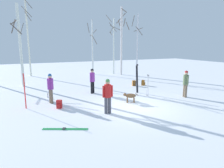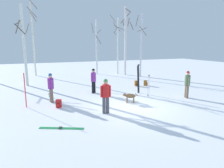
# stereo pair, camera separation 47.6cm
# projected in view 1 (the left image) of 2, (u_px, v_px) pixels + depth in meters

# --- Properties ---
(ground_plane) EXTENTS (60.00, 60.00, 0.00)m
(ground_plane) POSITION_uv_depth(u_px,v_px,m) (134.00, 107.00, 10.71)
(ground_plane) COLOR white
(person_0) EXTENTS (0.34, 0.51, 1.72)m
(person_0) POSITION_uv_depth(u_px,v_px,m) (186.00, 82.00, 12.52)
(person_0) COLOR #72604C
(person_0) RESTS_ON ground_plane
(person_1) EXTENTS (0.44, 0.35, 1.72)m
(person_1) POSITION_uv_depth(u_px,v_px,m) (92.00, 79.00, 13.52)
(person_1) COLOR black
(person_1) RESTS_ON ground_plane
(person_2) EXTENTS (0.34, 0.51, 1.72)m
(person_2) POSITION_uv_depth(u_px,v_px,m) (50.00, 86.00, 11.19)
(person_2) COLOR #72604C
(person_2) RESTS_ON ground_plane
(person_3) EXTENTS (0.52, 0.34, 1.72)m
(person_3) POSITION_uv_depth(u_px,v_px,m) (108.00, 94.00, 9.47)
(person_3) COLOR #4C4C56
(person_3) RESTS_ON ground_plane
(dog) EXTENTS (0.83, 0.45, 0.57)m
(dog) POSITION_uv_depth(u_px,v_px,m) (130.00, 96.00, 11.40)
(dog) COLOR brown
(dog) RESTS_ON ground_plane
(ski_pair_planted_0) EXTENTS (0.06, 0.14, 1.87)m
(ski_pair_planted_0) POSITION_uv_depth(u_px,v_px,m) (25.00, 91.00, 10.22)
(ski_pair_planted_0) COLOR red
(ski_pair_planted_0) RESTS_ON ground_plane
(ski_pair_planted_1) EXTENTS (0.20, 0.11, 2.01)m
(ski_pair_planted_1) POSITION_uv_depth(u_px,v_px,m) (137.00, 79.00, 13.67)
(ski_pair_planted_1) COLOR black
(ski_pair_planted_1) RESTS_ON ground_plane
(ski_pair_lying_0) EXTENTS (1.72, 0.92, 0.05)m
(ski_pair_lying_0) POSITION_uv_depth(u_px,v_px,m) (65.00, 129.00, 7.83)
(ski_pair_lying_0) COLOR green
(ski_pair_lying_0) RESTS_ON ground_plane
(ski_poles_0) EXTENTS (0.07, 0.21, 1.43)m
(ski_poles_0) POSITION_uv_depth(u_px,v_px,m) (148.00, 85.00, 12.73)
(ski_poles_0) COLOR #B2B2BC
(ski_poles_0) RESTS_ON ground_plane
(backpack_0) EXTENTS (0.34, 0.35, 0.44)m
(backpack_0) POSITION_uv_depth(u_px,v_px,m) (143.00, 83.00, 16.35)
(backpack_0) COLOR #99591E
(backpack_0) RESTS_ON ground_plane
(backpack_1) EXTENTS (0.33, 0.34, 0.44)m
(backpack_1) POSITION_uv_depth(u_px,v_px,m) (59.00, 104.00, 10.41)
(backpack_1) COLOR red
(backpack_1) RESTS_ON ground_plane
(backpack_2) EXTENTS (0.27, 0.30, 0.44)m
(backpack_2) POSITION_uv_depth(u_px,v_px,m) (134.00, 83.00, 16.17)
(backpack_2) COLOR #99591E
(backpack_2) RESTS_ON ground_plane
(water_bottle_0) EXTENTS (0.07, 0.07, 0.27)m
(water_bottle_0) POSITION_uv_depth(u_px,v_px,m) (48.00, 96.00, 12.53)
(water_bottle_0) COLOR silver
(water_bottle_0) RESTS_ON ground_plane
(birch_tree_1) EXTENTS (0.81, 1.18, 6.42)m
(birch_tree_1) POSITION_uv_depth(u_px,v_px,m) (20.00, 45.00, 15.39)
(birch_tree_1) COLOR silver
(birch_tree_1) RESTS_ON ground_plane
(birch_tree_2) EXTENTS (1.34, 1.34, 8.11)m
(birch_tree_2) POSITION_uv_depth(u_px,v_px,m) (28.00, 38.00, 20.48)
(birch_tree_2) COLOR silver
(birch_tree_2) RESTS_ON ground_plane
(birch_tree_3) EXTENTS (1.09, 1.08, 6.09)m
(birch_tree_3) POSITION_uv_depth(u_px,v_px,m) (92.00, 46.00, 22.15)
(birch_tree_3) COLOR silver
(birch_tree_3) RESTS_ON ground_plane
(birch_tree_4) EXTENTS (1.32, 1.33, 6.62)m
(birch_tree_4) POSITION_uv_depth(u_px,v_px,m) (114.00, 44.00, 22.37)
(birch_tree_4) COLOR silver
(birch_tree_4) RESTS_ON ground_plane
(birch_tree_5) EXTENTS (1.37, 1.66, 7.33)m
(birch_tree_5) POSITION_uv_depth(u_px,v_px,m) (122.00, 40.00, 21.56)
(birch_tree_5) COLOR silver
(birch_tree_5) RESTS_ON ground_plane
(birch_tree_6) EXTENTS (1.41, 1.17, 6.43)m
(birch_tree_6) POSITION_uv_depth(u_px,v_px,m) (137.00, 45.00, 20.60)
(birch_tree_6) COLOR silver
(birch_tree_6) RESTS_ON ground_plane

